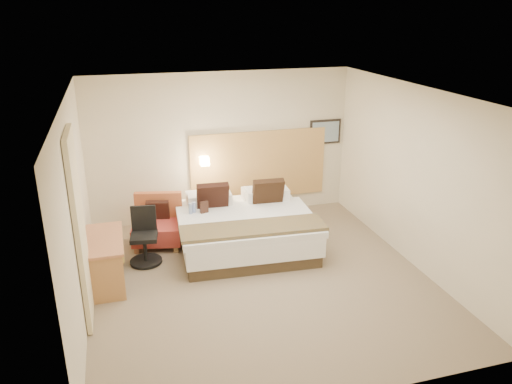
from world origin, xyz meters
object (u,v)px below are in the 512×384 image
object	(u,v)px
bed	(244,226)
side_table	(197,229)
desk_chair	(145,241)
desk	(106,248)
lounge_chair	(158,225)

from	to	relation	value
bed	side_table	world-z (taller)	bed
desk_chair	desk	bearing A→B (deg)	-137.83
bed	desk	world-z (taller)	bed
bed	lounge_chair	bearing A→B (deg)	160.62
bed	desk_chair	size ratio (longest dim) A/B	2.58
side_table	desk	bearing A→B (deg)	-150.59
desk	desk_chair	distance (m)	0.77
lounge_chair	desk_chair	bearing A→B (deg)	-113.26
desk_chair	bed	bearing A→B (deg)	4.45
bed	desk	distance (m)	2.27
bed	desk_chair	bearing A→B (deg)	-175.55
lounge_chair	side_table	distance (m)	0.68
lounge_chair	bed	bearing A→B (deg)	-19.38
bed	side_table	xyz separation A→B (m)	(-0.75, 0.17, -0.02)
desk_chair	side_table	bearing A→B (deg)	19.06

